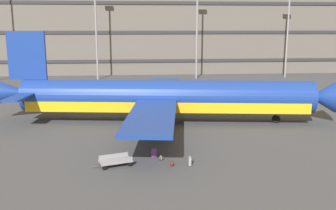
{
  "coord_description": "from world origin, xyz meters",
  "views": [
    {
      "loc": [
        -1.69,
        -45.01,
        11.08
      ],
      "look_at": [
        1.56,
        -6.51,
        3.0
      ],
      "focal_mm": 40.46,
      "sensor_mm": 36.0,
      "label": 1
    }
  ],
  "objects_px": {
    "backpack_large": "(161,158)",
    "backpack_small": "(172,164)",
    "airliner": "(163,97)",
    "baggage_cart": "(115,161)",
    "suitcase_scuffed": "(154,153)",
    "suitcase_silver": "(190,161)"
  },
  "relations": [
    {
      "from": "backpack_large",
      "to": "backpack_small",
      "type": "distance_m",
      "value": 1.54
    },
    {
      "from": "backpack_large",
      "to": "backpack_small",
      "type": "xyz_separation_m",
      "value": [
        0.78,
        -1.32,
        -0.02
      ]
    },
    {
      "from": "airliner",
      "to": "backpack_large",
      "type": "xyz_separation_m",
      "value": [
        -1.14,
        -13.21,
        -2.68
      ]
    },
    {
      "from": "backpack_small",
      "to": "baggage_cart",
      "type": "distance_m",
      "value": 4.54
    },
    {
      "from": "airliner",
      "to": "backpack_small",
      "type": "relative_size",
      "value": 84.37
    },
    {
      "from": "suitcase_scuffed",
      "to": "baggage_cart",
      "type": "xyz_separation_m",
      "value": [
        -3.18,
        -1.69,
        -0.02
      ]
    },
    {
      "from": "suitcase_silver",
      "to": "backpack_large",
      "type": "height_order",
      "value": "suitcase_silver"
    },
    {
      "from": "suitcase_scuffed",
      "to": "backpack_large",
      "type": "xyz_separation_m",
      "value": [
        0.55,
        -0.82,
        -0.22
      ]
    },
    {
      "from": "backpack_small",
      "to": "baggage_cart",
      "type": "xyz_separation_m",
      "value": [
        -4.51,
        0.45,
        0.22
      ]
    },
    {
      "from": "backpack_large",
      "to": "baggage_cart",
      "type": "height_order",
      "value": "baggage_cart"
    },
    {
      "from": "suitcase_scuffed",
      "to": "suitcase_silver",
      "type": "distance_m",
      "value": 3.59
    },
    {
      "from": "backpack_large",
      "to": "backpack_small",
      "type": "height_order",
      "value": "backpack_large"
    },
    {
      "from": "suitcase_silver",
      "to": "baggage_cart",
      "type": "xyz_separation_m",
      "value": [
        -6.0,
        0.52,
        0.01
      ]
    },
    {
      "from": "suitcase_scuffed",
      "to": "suitcase_silver",
      "type": "xyz_separation_m",
      "value": [
        2.82,
        -2.21,
        -0.04
      ]
    },
    {
      "from": "airliner",
      "to": "suitcase_silver",
      "type": "relative_size",
      "value": 42.65
    },
    {
      "from": "backpack_large",
      "to": "suitcase_silver",
      "type": "bearing_deg",
      "value": -31.52
    },
    {
      "from": "airliner",
      "to": "baggage_cart",
      "type": "distance_m",
      "value": 15.11
    },
    {
      "from": "airliner",
      "to": "suitcase_silver",
      "type": "bearing_deg",
      "value": -85.56
    },
    {
      "from": "backpack_large",
      "to": "baggage_cart",
      "type": "relative_size",
      "value": 0.16
    },
    {
      "from": "airliner",
      "to": "suitcase_silver",
      "type": "xyz_separation_m",
      "value": [
        1.13,
        -14.6,
        -2.5
      ]
    },
    {
      "from": "suitcase_silver",
      "to": "baggage_cart",
      "type": "bearing_deg",
      "value": 175.06
    },
    {
      "from": "airliner",
      "to": "suitcase_scuffed",
      "type": "xyz_separation_m",
      "value": [
        -1.69,
        -12.39,
        -2.46
      ]
    }
  ]
}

